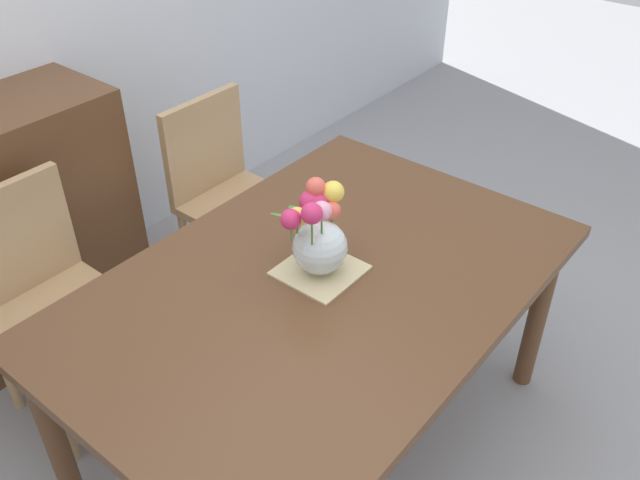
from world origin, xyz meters
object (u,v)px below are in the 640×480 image
(dining_table, at_px, (319,300))
(flower_vase, at_px, (318,233))
(chair_left, at_px, (44,290))
(chair_right, at_px, (226,187))

(dining_table, height_order, flower_vase, flower_vase)
(chair_left, height_order, chair_right, same)
(chair_right, distance_m, flower_vase, 1.00)
(dining_table, distance_m, chair_right, 0.99)
(chair_right, relative_size, flower_vase, 3.15)
(dining_table, height_order, chair_left, chair_left)
(dining_table, xyz_separation_m, chair_left, (-0.44, 0.88, -0.14))
(chair_left, relative_size, flower_vase, 3.15)
(dining_table, relative_size, flower_vase, 5.65)
(flower_vase, bearing_deg, chair_right, 64.50)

